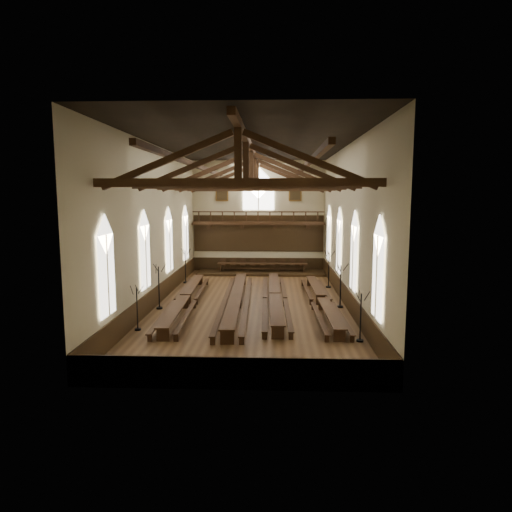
# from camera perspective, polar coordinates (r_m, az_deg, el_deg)

# --- Properties ---
(ground) EXTENTS (26.00, 26.00, 0.00)m
(ground) POSITION_cam_1_polar(r_m,az_deg,el_deg) (29.32, -0.60, -6.01)
(ground) COLOR brown
(ground) RESTS_ON ground
(room_walls) EXTENTS (26.00, 26.00, 26.00)m
(room_walls) POSITION_cam_1_polar(r_m,az_deg,el_deg) (28.50, -0.62, 6.72)
(room_walls) COLOR #BCB18E
(room_walls) RESTS_ON ground
(wainscot_band) EXTENTS (12.00, 26.00, 1.20)m
(wainscot_band) POSITION_cam_1_polar(r_m,az_deg,el_deg) (29.19, -0.60, -4.86)
(wainscot_band) COLOR #352210
(wainscot_band) RESTS_ON ground
(side_windows) EXTENTS (11.85, 19.80, 4.50)m
(side_windows) POSITION_cam_1_polar(r_m,az_deg,el_deg) (28.67, -0.61, 1.28)
(side_windows) COLOR white
(side_windows) RESTS_ON room_walls
(end_window) EXTENTS (2.80, 0.12, 3.80)m
(end_window) POSITION_cam_1_polar(r_m,az_deg,el_deg) (41.39, 0.31, 8.05)
(end_window) COLOR white
(end_window) RESTS_ON room_walls
(minstrels_gallery) EXTENTS (11.80, 1.24, 3.70)m
(minstrels_gallery) POSITION_cam_1_polar(r_m,az_deg,el_deg) (41.26, 0.29, 3.44)
(minstrels_gallery) COLOR #392712
(minstrels_gallery) RESTS_ON room_walls
(portraits) EXTENTS (7.75, 0.09, 1.45)m
(portraits) POSITION_cam_1_polar(r_m,az_deg,el_deg) (41.38, 0.31, 7.88)
(portraits) COLOR brown
(portraits) RESTS_ON room_walls
(roof_trusses) EXTENTS (11.70, 25.70, 2.80)m
(roof_trusses) POSITION_cam_1_polar(r_m,az_deg,el_deg) (28.53, -0.62, 10.25)
(roof_trusses) COLOR #392712
(roof_trusses) RESTS_ON room_walls
(refectory_row_a) EXTENTS (1.82, 14.48, 0.75)m
(refectory_row_a) POSITION_cam_1_polar(r_m,az_deg,el_deg) (28.88, -8.89, -5.19)
(refectory_row_a) COLOR #392712
(refectory_row_a) RESTS_ON ground
(refectory_row_b) EXTENTS (1.85, 15.04, 0.81)m
(refectory_row_b) POSITION_cam_1_polar(r_m,az_deg,el_deg) (28.36, -2.54, -5.25)
(refectory_row_b) COLOR #392712
(refectory_row_b) RESTS_ON ground
(refectory_row_c) EXTENTS (1.70, 14.64, 0.77)m
(refectory_row_c) POSITION_cam_1_polar(r_m,az_deg,el_deg) (28.96, 2.38, -5.04)
(refectory_row_c) COLOR #392712
(refectory_row_c) RESTS_ON ground
(refectory_row_d) EXTENTS (1.60, 14.14, 0.72)m
(refectory_row_d) POSITION_cam_1_polar(r_m,az_deg,el_deg) (28.60, 8.22, -5.36)
(refectory_row_d) COLOR #392712
(refectory_row_d) RESTS_ON ground
(dais) EXTENTS (11.40, 2.99, 0.20)m
(dais) POSITION_cam_1_polar(r_m,az_deg,el_deg) (40.45, 0.79, -2.07)
(dais) COLOR #352210
(dais) RESTS_ON ground
(high_table) EXTENTS (7.96, 0.93, 0.75)m
(high_table) POSITION_cam_1_polar(r_m,az_deg,el_deg) (40.33, 0.79, -1.05)
(high_table) COLOR #392712
(high_table) RESTS_ON dais
(high_chairs) EXTENTS (7.68, 0.48, 1.08)m
(high_chairs) POSITION_cam_1_polar(r_m,az_deg,el_deg) (41.11, 0.82, -0.95)
(high_chairs) COLOR #392712
(high_chairs) RESTS_ON dais
(candelabrum_left_near) EXTENTS (0.70, 0.70, 2.36)m
(candelabrum_left_near) POSITION_cam_1_polar(r_m,az_deg,el_deg) (24.36, -14.60, -7.35)
(candelabrum_left_near) COLOR black
(candelabrum_left_near) RESTS_ON ground
(candelabrum_left_mid) EXTENTS (0.83, 0.82, 2.79)m
(candelabrum_left_mid) POSITION_cam_1_polar(r_m,az_deg,el_deg) (28.50, -12.01, -4.83)
(candelabrum_left_mid) COLOR black
(candelabrum_left_mid) RESTS_ON ground
(candelabrum_left_far) EXTENTS (0.81, 0.82, 2.77)m
(candelabrum_left_far) POSITION_cam_1_polar(r_m,az_deg,el_deg) (36.44, -8.81, -2.06)
(candelabrum_left_far) COLOR black
(candelabrum_left_far) RESTS_ON ground
(candelabrum_right_near) EXTENTS (0.73, 0.73, 2.46)m
(candelabrum_right_near) POSITION_cam_1_polar(r_m,az_deg,el_deg) (22.36, 12.91, -8.56)
(candelabrum_right_near) COLOR black
(candelabrum_right_near) RESTS_ON ground
(candelabrum_right_mid) EXTENTS (0.75, 0.86, 2.80)m
(candelabrum_right_mid) POSITION_cam_1_polar(r_m,az_deg,el_deg) (28.71, 10.50, -4.69)
(candelabrum_right_mid) COLOR black
(candelabrum_right_mid) RESTS_ON ground
(candelabrum_right_far) EXTENTS (0.84, 0.84, 2.82)m
(candelabrum_right_far) POSITION_cam_1_polar(r_m,az_deg,el_deg) (34.67, 9.07, -2.53)
(candelabrum_right_far) COLOR black
(candelabrum_right_far) RESTS_ON ground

